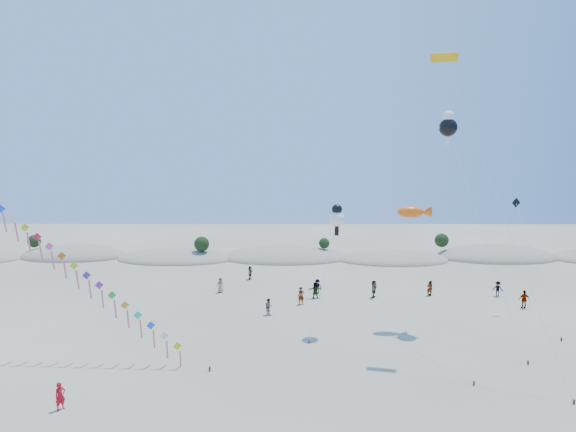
% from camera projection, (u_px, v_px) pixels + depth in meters
% --- Properties ---
extents(ground, '(160.00, 160.00, 0.00)m').
position_uv_depth(ground, '(273.00, 431.00, 27.25)').
color(ground, gray).
rests_on(ground, ground).
extents(dune_ridge, '(145.30, 11.49, 5.57)m').
position_uv_depth(dune_ridge, '(291.00, 257.00, 71.98)').
color(dune_ridge, gray).
rests_on(dune_ridge, ground).
extents(kite_train, '(27.43, 6.66, 19.13)m').
position_uv_depth(kite_train, '(26.00, 230.00, 36.93)').
color(kite_train, '#3F2D1E').
rests_on(kite_train, ground).
extents(fish_kite, '(3.01, 12.59, 10.91)m').
position_uv_depth(fish_kite, '(414.00, 212.00, 43.16)').
color(fish_kite, '#3F2D1E').
rests_on(fish_kite, ground).
extents(cartoon_kite_low, '(3.21, 4.00, 11.25)m').
position_uv_depth(cartoon_kite_low, '(337.00, 217.00, 41.72)').
color(cartoon_kite_low, '#3F2D1E').
rests_on(cartoon_kite_low, ground).
extents(cartoon_kite_high, '(4.58, 10.69, 19.43)m').
position_uv_depth(cartoon_kite_high, '(448.00, 126.00, 43.22)').
color(cartoon_kite_high, '#3F2D1E').
rests_on(cartoon_kite_high, ground).
extents(parafoil_kite, '(6.82, 11.26, 23.51)m').
position_uv_depth(parafoil_kite, '(447.00, 65.00, 37.65)').
color(parafoil_kite, '#3F2D1E').
rests_on(parafoil_kite, ground).
extents(dark_kite, '(0.95, 9.08, 11.25)m').
position_uv_depth(dark_kite, '(527.00, 236.00, 45.65)').
color(dark_kite, '#3F2D1E').
rests_on(dark_kite, ground).
extents(flyer_foreground, '(0.72, 0.76, 1.74)m').
position_uv_depth(flyer_foreground, '(60.00, 396.00, 29.43)').
color(flyer_foreground, '#AF0E17').
rests_on(flyer_foreground, ground).
extents(beachgoers, '(32.61, 14.51, 1.87)m').
position_uv_depth(beachgoers, '(352.00, 289.00, 52.75)').
color(beachgoers, slate).
rests_on(beachgoers, ground).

